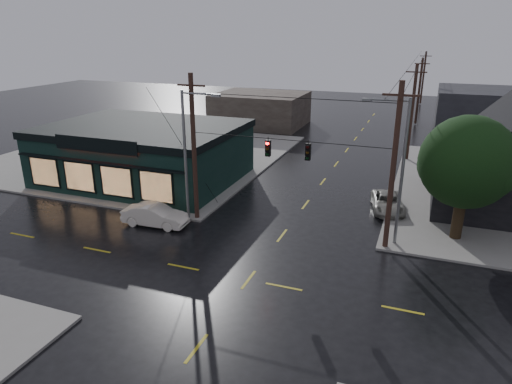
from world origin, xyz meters
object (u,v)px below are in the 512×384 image
at_px(utility_pole_nw, 197,219).
at_px(utility_pole_ne, 385,248).
at_px(suv_silver, 388,202).
at_px(corner_tree, 467,163).
at_px(sedan_cream, 155,215).

height_order(utility_pole_nw, utility_pole_ne, same).
xyz_separation_m(utility_pole_ne, suv_silver, (-0.50, 6.44, 0.65)).
relative_size(utility_pole_nw, utility_pole_ne, 1.00).
relative_size(corner_tree, utility_pole_nw, 0.78).
height_order(corner_tree, utility_pole_nw, corner_tree).
bearing_deg(utility_pole_nw, utility_pole_ne, 0.00).
bearing_deg(corner_tree, utility_pole_ne, -144.70).
height_order(utility_pole_ne, suv_silver, utility_pole_ne).
relative_size(utility_pole_nw, suv_silver, 2.18).
distance_m(utility_pole_nw, sedan_cream, 3.04).
distance_m(corner_tree, utility_pole_ne, 7.17).
xyz_separation_m(sedan_cream, suv_silver, (14.67, 8.44, -0.10)).
bearing_deg(suv_silver, corner_tree, -49.50).
distance_m(utility_pole_nw, suv_silver, 14.08).
relative_size(utility_pole_ne, suv_silver, 2.18).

